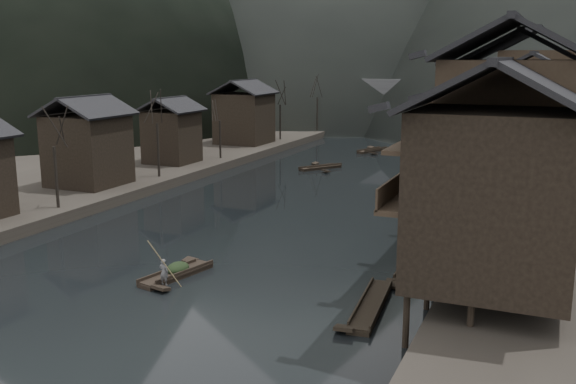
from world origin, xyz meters
The scene contains 12 objects.
water centered at (0.00, 0.00, 0.00)m, with size 300.00×300.00×0.00m, color black.
left_bank centered at (-35.00, 40.00, 0.60)m, with size 40.00×200.00×1.20m, color #2D2823.
stilt_houses centered at (17.28, 18.99, 8.69)m, with size 9.00×67.60×15.73m.
left_houses centered at (-20.50, 20.12, 5.66)m, with size 8.10×53.20×8.73m.
bare_trees centered at (-17.00, 25.08, 6.64)m, with size 3.88×71.63×7.75m.
moored_sampans centered at (11.92, 17.89, 0.20)m, with size 2.77×56.11×0.47m.
midriver_boats centered at (-1.14, 46.72, 0.20)m, with size 14.76×33.68×0.45m.
stone_bridge centered at (0.00, 72.00, 5.11)m, with size 40.00×6.00×9.00m.
hero_sampan centered at (-0.36, -6.48, 0.20)m, with size 2.24×5.63×0.44m.
cargo_heap centered at (-0.42, -6.23, 0.81)m, with size 1.23×1.60×0.74m, color black.
boatman centered at (0.07, -8.38, 1.21)m, with size 0.56×0.37×1.54m, color slate.
bamboo_pole centered at (0.27, -8.38, 3.64)m, with size 0.06×0.06×3.85m, color #8C7A51.
Camera 1 is at (19.85, -36.99, 12.79)m, focal length 40.00 mm.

